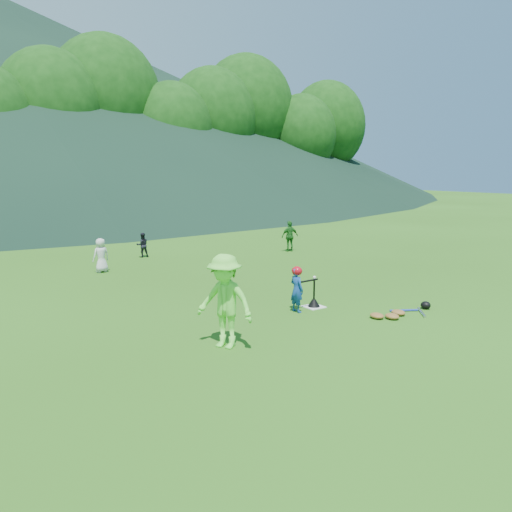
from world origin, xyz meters
The scene contains 13 objects.
ground centered at (0.00, 0.00, 0.00)m, with size 120.00×120.00×0.00m, color #275413.
home_plate centered at (0.00, 0.00, 0.01)m, with size 0.45×0.45×0.02m, color silver.
baseball centered at (0.00, 0.00, 0.74)m, with size 0.08×0.08×0.08m, color white.
batter_child centered at (-0.60, -0.07, 0.53)m, with size 0.39×0.25×1.06m, color navy.
adult_coach centered at (-3.18, -1.17, 0.89)m, with size 1.15×0.66×1.77m, color #6AE543.
fielder_a centered at (-2.97, 7.07, 0.56)m, with size 0.54×0.35×1.11m, color silver.
fielder_b centered at (-0.80, 9.00, 0.47)m, with size 0.45×0.35×0.93m, color black.
fielder_c centered at (4.67, 6.93, 0.62)m, with size 0.73×0.30×1.25m, color #1D621E.
batting_tee centered at (0.00, 0.00, 0.13)m, with size 0.30×0.30×0.68m.
batter_gear centered at (-0.57, -0.07, 0.96)m, with size 0.73×0.26×0.42m.
equipment_pile centered at (1.16, -1.62, 0.07)m, with size 1.80×0.83×0.19m.
outfield_fence centered at (0.00, 28.00, 0.70)m, with size 70.07×0.08×1.33m.
tree_line centered at (0.20, 33.83, 8.21)m, with size 70.04×11.40×14.82m.
Camera 1 is at (-7.73, -8.90, 3.30)m, focal length 35.00 mm.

